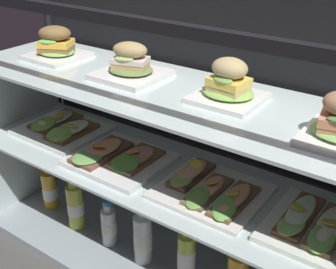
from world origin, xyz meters
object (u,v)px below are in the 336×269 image
Objects in this scene: open_sandwich_tray_near_left_corner at (118,157)px; open_sandwich_tray_center at (327,230)px; juice_bottle_front_right_end at (143,238)px; juice_bottle_front_left_end at (50,189)px; plated_roll_sandwich_right_of_center at (229,85)px; juice_bottle_back_left at (75,205)px; juice_bottle_front_second at (109,226)px; open_sandwich_tray_right_of_center at (210,190)px; plated_roll_sandwich_left_of_center at (131,66)px; open_sandwich_tray_left_of_center at (62,127)px; plated_roll_sandwich_near_right_corner at (56,46)px; juice_bottle_near_post at (186,257)px.

open_sandwich_tray_near_left_corner is 0.72m from open_sandwich_tray_center.
open_sandwich_tray_near_left_corner is at bearing 173.74° from juice_bottle_front_right_end.
juice_bottle_front_left_end is at bearing -179.26° from open_sandwich_tray_center.
plated_roll_sandwich_right_of_center is 0.78× the size of juice_bottle_back_left.
juice_bottle_front_second is at bearing -163.88° from open_sandwich_tray_near_left_corner.
open_sandwich_tray_right_of_center and open_sandwich_tray_center have the same top height.
open_sandwich_tray_left_of_center is at bearing -178.84° from plated_roll_sandwich_left_of_center.
plated_roll_sandwich_near_right_corner is 0.61× the size of open_sandwich_tray_right_of_center.
plated_roll_sandwich_near_right_corner reaches higher than open_sandwich_tray_right_of_center.
plated_roll_sandwich_right_of_center is 0.62m from juice_bottle_near_post.
open_sandwich_tray_center is at bearing 4.12° from juice_bottle_front_right_end.
juice_bottle_back_left is 0.53m from juice_bottle_near_post.
juice_bottle_near_post is at bearing 1.30° from juice_bottle_front_second.
open_sandwich_tray_left_of_center is 0.54m from juice_bottle_front_right_end.
plated_roll_sandwich_left_of_center is 0.66× the size of open_sandwich_tray_right_of_center.
open_sandwich_tray_right_of_center is at bearing 0.06° from juice_bottle_front_left_end.
plated_roll_sandwich_left_of_center reaches higher than juice_bottle_back_left.
plated_roll_sandwich_near_right_corner is 0.80× the size of juice_bottle_back_left.
plated_roll_sandwich_near_right_corner reaches higher than juice_bottle_front_second.
open_sandwich_tray_center is (0.36, 0.01, 0.00)m from open_sandwich_tray_right_of_center.
plated_roll_sandwich_left_of_center is at bearing 177.52° from open_sandwich_tray_center.
juice_bottle_front_second is (0.18, -0.00, -0.02)m from juice_bottle_back_left.
plated_roll_sandwich_left_of_center reaches higher than juice_bottle_front_second.
plated_roll_sandwich_right_of_center reaches higher than open_sandwich_tray_right_of_center.
plated_roll_sandwich_near_right_corner is at bearing 141.66° from juice_bottle_back_left.
plated_roll_sandwich_left_of_center is at bearing -178.54° from plated_roll_sandwich_right_of_center.
open_sandwich_tray_right_of_center is 1.27× the size of juice_bottle_front_right_end.
plated_roll_sandwich_left_of_center is at bearing 45.43° from juice_bottle_front_second.
open_sandwich_tray_right_of_center is 1.63× the size of juice_bottle_front_second.
juice_bottle_back_left is 0.98× the size of juice_bottle_near_post.
open_sandwich_tray_right_of_center reaches higher than juice_bottle_front_left_end.
plated_roll_sandwich_right_of_center reaches higher than juice_bottle_front_right_end.
juice_bottle_front_second is (-0.05, -0.02, -0.31)m from open_sandwich_tray_near_left_corner.
open_sandwich_tray_near_left_corner is 0.52m from juice_bottle_front_left_end.
plated_roll_sandwich_near_right_corner is 1.03× the size of plated_roll_sandwich_right_of_center.
juice_bottle_front_second is at bearing -0.09° from juice_bottle_back_left.
juice_bottle_front_right_end reaches higher than juice_bottle_front_left_end.
plated_roll_sandwich_near_right_corner is 0.77m from open_sandwich_tray_right_of_center.
juice_bottle_back_left is 0.18m from juice_bottle_front_second.
open_sandwich_tray_right_of_center is 1.29× the size of juice_bottle_near_post.
juice_bottle_front_right_end reaches higher than juice_bottle_near_post.
juice_bottle_back_left is at bearing -163.32° from plated_roll_sandwich_left_of_center.
juice_bottle_back_left is at bearing -179.17° from juice_bottle_near_post.
juice_bottle_near_post is at bearing -159.33° from open_sandwich_tray_right_of_center.
open_sandwich_tray_left_of_center is 1.00× the size of open_sandwich_tray_near_left_corner.
plated_roll_sandwich_right_of_center is 0.97× the size of juice_bottle_front_second.
juice_bottle_front_right_end is at bearing -39.61° from plated_roll_sandwich_left_of_center.
open_sandwich_tray_right_of_center is 0.38m from juice_bottle_front_right_end.
plated_roll_sandwich_right_of_center reaches higher than juice_bottle_back_left.
open_sandwich_tray_center is 1.63× the size of juice_bottle_front_second.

